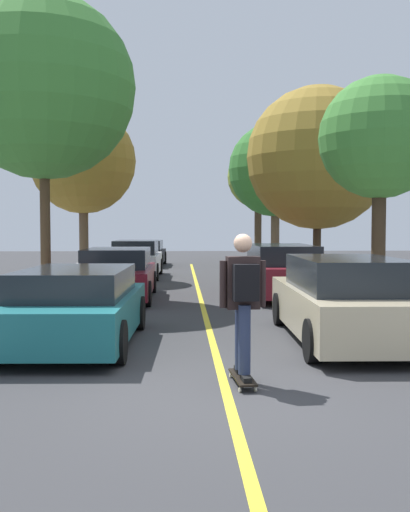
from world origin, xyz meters
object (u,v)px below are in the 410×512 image
street_tree_left_near (83,161)px  street_tree_right_near (318,158)px  parked_car_left_nearest (77,307)px  parked_car_left_near (117,274)px  skateboarder (243,296)px  street_tree_right_farthest (258,178)px  parked_car_right_nearest (345,300)px  street_tree_left_nearest (43,87)px  parked_car_left_farthest (146,253)px  street_tree_right_far (275,170)px  street_tree_right_nearest (380,139)px  parked_car_left_far (136,259)px  skateboard (242,378)px  parked_car_right_near (281,271)px

street_tree_left_near → street_tree_right_near: 8.34m
parked_car_left_nearest → parked_car_left_near: size_ratio=0.96×
skateboarder → street_tree_right_farthest: bearing=82.1°
parked_car_right_nearest → street_tree_left_nearest: size_ratio=0.60×
parked_car_left_farthest → street_tree_right_farthest: street_tree_right_farthest is taller
street_tree_left_near → street_tree_right_far: (8.13, 6.98, 0.38)m
parked_car_left_farthest → street_tree_left_near: 8.78m
street_tree_right_nearest → parked_car_right_nearest: bearing=-116.5°
parked_car_left_far → street_tree_right_near: 7.88m
street_tree_right_nearest → skateboard: 8.34m
parked_car_right_nearest → skateboarder: skateboarder is taller
parked_car_right_near → street_tree_right_farthest: street_tree_right_farthest is taller
street_tree_left_nearest → street_tree_right_farthest: 21.07m
parked_car_left_farthest → street_tree_left_nearest: (-1.80, -13.83, 4.92)m
street_tree_left_nearest → street_tree_right_far: bearing=58.1°
skateboard → skateboarder: bearing=-85.4°
parked_car_left_nearest → parked_car_right_nearest: 4.53m
parked_car_left_near → street_tree_left_nearest: size_ratio=0.58×
parked_car_right_nearest → parked_car_left_nearest: bearing=-178.5°
parked_car_left_nearest → parked_car_left_far: parked_car_left_far is taller
parked_car_right_near → street_tree_right_far: 13.06m
parked_car_left_near → parked_car_right_nearest: bearing=-53.3°
parked_car_left_farthest → street_tree_right_near: (6.33, -9.63, 3.62)m
street_tree_right_nearest → street_tree_right_farthest: street_tree_right_farthest is taller
parked_car_left_near → skateboard: size_ratio=5.24×
street_tree_right_near → street_tree_right_nearest: bearing=-90.0°
street_tree_left_nearest → parked_car_left_farthest: bearing=82.6°
parked_car_right_near → street_tree_right_nearest: size_ratio=0.87×
street_tree_left_near → street_tree_right_farthest: (8.13, 13.36, 0.54)m
parked_car_left_near → street_tree_right_far: bearing=63.3°
parked_car_left_far → street_tree_right_far: 9.48m
parked_car_left_far → parked_car_left_farthest: bearing=90.0°
parked_car_left_far → parked_car_right_nearest: bearing=-70.6°
parked_car_left_nearest → parked_car_right_near: size_ratio=0.93×
parked_car_left_farthest → parked_car_right_nearest: bearing=-76.9°
skateboard → parked_car_right_nearest: bearing=52.8°
street_tree_right_far → skateboarder: (-3.83, -21.37, -3.59)m
parked_car_left_farthest → street_tree_right_far: bearing=-7.1°
parked_car_right_nearest → street_tree_right_farthest: size_ratio=0.72×
street_tree_right_far → skateboarder: 22.01m
street_tree_left_nearest → skateboard: size_ratio=9.10×
street_tree_right_far → street_tree_right_farthest: size_ratio=1.04×
skateboard → parked_car_left_nearest: bearing=134.2°
parked_car_right_nearest → street_tree_right_far: street_tree_right_far is taller
street_tree_right_near → parked_car_left_far: bearing=154.3°
parked_car_left_near → parked_car_left_far: bearing=90.0°
street_tree_left_near → street_tree_right_near: (8.13, -1.87, -0.06)m
parked_car_right_near → street_tree_left_near: street_tree_left_near is taller
parked_car_left_nearest → parked_car_right_near: bearing=54.9°
street_tree_right_farthest → skateboarder: bearing=-97.9°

